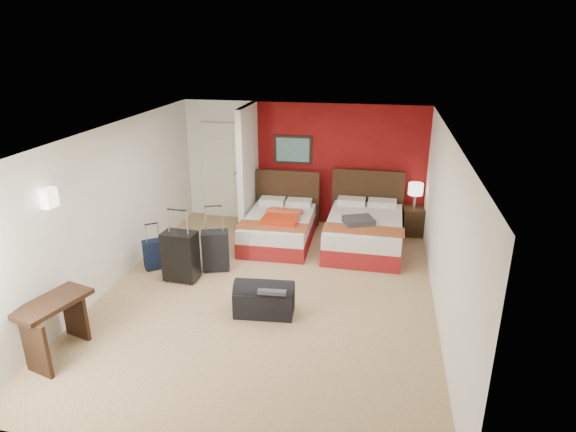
% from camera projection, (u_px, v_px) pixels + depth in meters
% --- Properties ---
extents(ground, '(6.50, 6.50, 0.00)m').
position_uv_depth(ground, '(268.00, 293.00, 7.64)').
color(ground, tan).
rests_on(ground, ground).
extents(room_walls, '(5.02, 6.52, 2.50)m').
position_uv_depth(room_walls, '(209.00, 185.00, 8.75)').
color(room_walls, white).
rests_on(room_walls, ground).
extents(red_accent_panel, '(3.50, 0.04, 2.50)m').
position_uv_depth(red_accent_panel, '(339.00, 166.00, 10.04)').
color(red_accent_panel, maroon).
rests_on(red_accent_panel, ground).
extents(partition_wall, '(0.12, 1.20, 2.50)m').
position_uv_depth(partition_wall, '(248.00, 169.00, 9.78)').
color(partition_wall, silver).
rests_on(partition_wall, ground).
extents(entry_door, '(0.82, 0.06, 2.05)m').
position_uv_depth(entry_door, '(222.00, 171.00, 10.53)').
color(entry_door, silver).
rests_on(entry_door, ground).
extents(bed_left, '(1.26, 1.79, 0.53)m').
position_uv_depth(bed_left, '(278.00, 230.00, 9.40)').
color(bed_left, white).
rests_on(bed_left, ground).
extents(bed_right, '(1.41, 1.99, 0.59)m').
position_uv_depth(bed_right, '(364.00, 233.00, 9.15)').
color(bed_right, white).
rests_on(bed_right, ground).
extents(red_suitcase_open, '(0.68, 0.91, 0.11)m').
position_uv_depth(red_suitcase_open, '(283.00, 216.00, 9.18)').
color(red_suitcase_open, '#B12D0F').
rests_on(red_suitcase_open, bed_left).
extents(jacket_bundle, '(0.62, 0.56, 0.12)m').
position_uv_depth(jacket_bundle, '(359.00, 221.00, 8.77)').
color(jacket_bundle, '#38393D').
rests_on(jacket_bundle, bed_right).
extents(nightstand, '(0.44, 0.44, 0.56)m').
position_uv_depth(nightstand, '(413.00, 221.00, 9.77)').
color(nightstand, black).
rests_on(nightstand, ground).
extents(table_lamp, '(0.30, 0.30, 0.51)m').
position_uv_depth(table_lamp, '(415.00, 196.00, 9.59)').
color(table_lamp, silver).
rests_on(table_lamp, nightstand).
extents(suitcase_black, '(0.56, 0.37, 0.80)m').
position_uv_depth(suitcase_black, '(181.00, 257.00, 7.92)').
color(suitcase_black, black).
rests_on(suitcase_black, ground).
extents(suitcase_charcoal, '(0.51, 0.40, 0.66)m').
position_uv_depth(suitcase_charcoal, '(216.00, 252.00, 8.29)').
color(suitcase_charcoal, black).
rests_on(suitcase_charcoal, ground).
extents(suitcase_navy, '(0.41, 0.38, 0.49)m').
position_uv_depth(suitcase_navy, '(154.00, 255.00, 8.36)').
color(suitcase_navy, black).
rests_on(suitcase_navy, ground).
extents(duffel_bag, '(0.87, 0.51, 0.42)m').
position_uv_depth(duffel_bag, '(264.00, 300.00, 7.02)').
color(duffel_bag, black).
rests_on(duffel_bag, ground).
extents(jacket_draped, '(0.41, 0.35, 0.05)m').
position_uv_depth(jacket_draped, '(274.00, 288.00, 6.87)').
color(jacket_draped, '#3B3B40').
rests_on(jacket_draped, duffel_bag).
extents(desk, '(0.69, 1.01, 0.76)m').
position_uv_depth(desk, '(56.00, 328.00, 6.06)').
color(desk, black).
rests_on(desk, ground).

